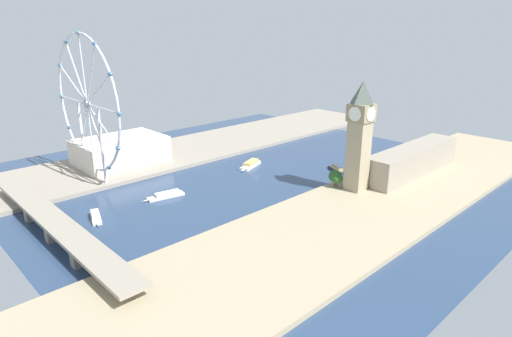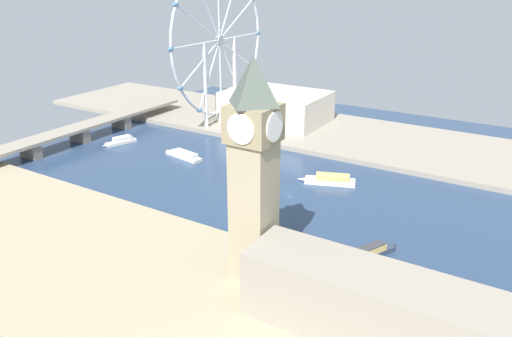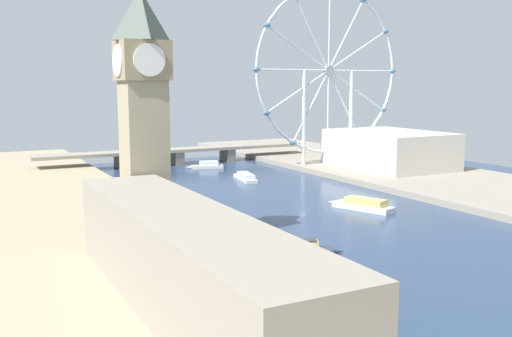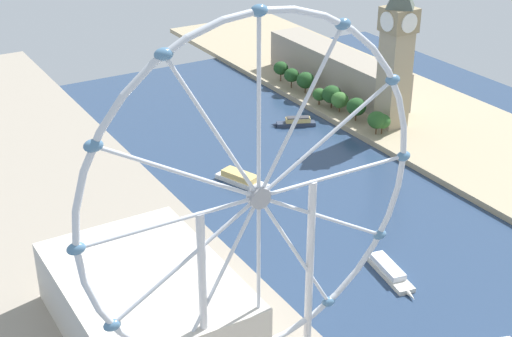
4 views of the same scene
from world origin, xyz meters
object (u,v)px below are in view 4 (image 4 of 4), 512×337
(ferris_wheel, at_px, (259,200))
(tour_boat_0, at_px, (242,179))
(parliament_block, at_px, (336,69))
(tour_boat_2, at_px, (296,122))
(riverside_hall, at_px, (146,302))
(tour_boat_1, at_px, (389,271))
(clock_tower, at_px, (396,51))

(ferris_wheel, xyz_separation_m, tour_boat_0, (-59.14, -113.39, -58.59))
(parliament_block, xyz_separation_m, tour_boat_2, (50.20, 33.16, -12.06))
(riverside_hall, xyz_separation_m, tour_boat_0, (-81.31, -80.16, -11.72))
(parliament_block, xyz_separation_m, tour_boat_0, (109.52, 77.87, -12.00))
(ferris_wheel, relative_size, riverside_hall, 1.54)
(ferris_wheel, distance_m, tour_boat_1, 93.34)
(tour_boat_0, xyz_separation_m, tour_boat_2, (-59.32, -44.71, -0.06))
(parliament_block, height_order, riverside_hall, parliament_block)
(riverside_hall, distance_m, tour_boat_1, 93.04)
(parliament_block, xyz_separation_m, riverside_hall, (190.83, 158.04, -0.28))
(riverside_hall, bearing_deg, tour_boat_0, -135.41)
(parliament_block, relative_size, riverside_hall, 1.55)
(clock_tower, xyz_separation_m, tour_boat_2, (39.88, -31.01, -42.17))
(tour_boat_1, bearing_deg, parliament_block, 159.76)
(parliament_block, relative_size, tour_boat_1, 3.55)
(ferris_wheel, xyz_separation_m, tour_boat_1, (-69.25, -20.88, -59.00))
(parliament_block, height_order, tour_boat_2, parliament_block)
(riverside_hall, bearing_deg, parliament_block, -140.37)
(tour_boat_0, bearing_deg, ferris_wheel, -47.87)
(tour_boat_2, bearing_deg, parliament_block, -121.66)
(clock_tower, bearing_deg, parliament_block, -99.13)
(ferris_wheel, relative_size, tour_boat_2, 4.69)
(riverside_hall, bearing_deg, tour_boat_2, -138.40)
(parliament_block, bearing_deg, clock_tower, 80.87)
(tour_boat_2, bearing_deg, tour_boat_1, 95.16)
(tour_boat_0, bearing_deg, riverside_hall, -65.74)
(clock_tower, distance_m, tour_boat_0, 108.65)
(riverside_hall, relative_size, tour_boat_1, 2.29)
(tour_boat_1, bearing_deg, tour_boat_0, -163.74)
(tour_boat_0, bearing_deg, tour_boat_1, -14.09)
(ferris_wheel, distance_m, tour_boat_0, 140.66)
(tour_boat_2, bearing_deg, tour_boat_0, 61.89)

